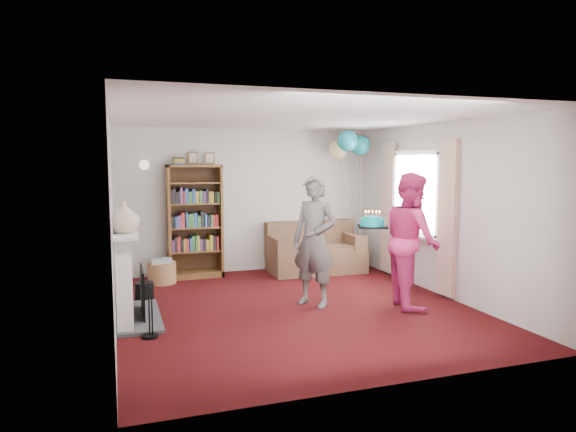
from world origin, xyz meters
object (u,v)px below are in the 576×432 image
object	(u,v)px
sofa	(315,253)
person_magenta	(411,240)
birthday_cake	(372,222)
bookcase	(194,222)
person_striped	(314,241)

from	to	relation	value
sofa	person_magenta	size ratio (longest dim) A/B	0.91
person_magenta	birthday_cake	xyz separation A→B (m)	(-0.44, 0.28, 0.22)
bookcase	sofa	size ratio (longest dim) A/B	1.28
birthday_cake	bookcase	bearing A→B (deg)	130.34
bookcase	sofa	bearing A→B (deg)	-6.42
person_striped	birthday_cake	xyz separation A→B (m)	(0.78, -0.16, 0.24)
bookcase	person_striped	bearing A→B (deg)	-60.63
sofa	person_magenta	world-z (taller)	person_magenta
birthday_cake	sofa	bearing A→B (deg)	89.30
sofa	person_magenta	distance (m)	2.56
person_striped	person_magenta	world-z (taller)	person_magenta
bookcase	sofa	world-z (taller)	bookcase
person_magenta	sofa	bearing A→B (deg)	21.39
bookcase	person_magenta	world-z (taller)	bookcase
bookcase	person_magenta	xyz separation A→B (m)	(2.49, -2.69, -0.03)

